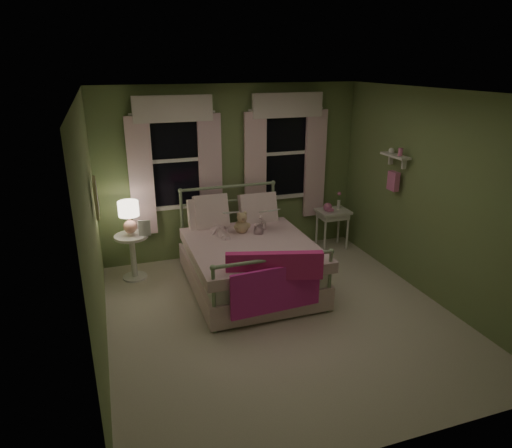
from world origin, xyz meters
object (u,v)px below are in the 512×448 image
object	(u,v)px
child_right	(257,211)
table_lamp	(129,214)
child_left	(219,211)
bed	(248,260)
teddy_bear	(242,224)
nightstand_right	(333,216)
nightstand_left	(133,250)

from	to	relation	value
child_right	table_lamp	size ratio (longest dim) A/B	1.50
child_left	child_right	world-z (taller)	child_left
bed	table_lamp	size ratio (longest dim) A/B	4.50
child_left	child_right	distance (m)	0.56
child_right	table_lamp	xyz separation A→B (m)	(-1.74, 0.28, 0.05)
bed	teddy_bear	bearing A→B (deg)	88.85
teddy_bear	table_lamp	size ratio (longest dim) A/B	0.70
table_lamp	child_left	bearing A→B (deg)	-13.40
nightstand_right	table_lamp	bearing A→B (deg)	-178.08
child_left	nightstand_left	world-z (taller)	child_left
child_right	table_lamp	distance (m)	1.76
child_right	nightstand_right	size ratio (longest dim) A/B	1.06
nightstand_left	table_lamp	xyz separation A→B (m)	(0.00, 0.00, 0.54)
child_right	nightstand_right	world-z (taller)	child_right
child_left	child_right	bearing A→B (deg)	179.87
child_right	table_lamp	bearing A→B (deg)	9.67
bed	nightstand_left	distance (m)	1.62
bed	nightstand_left	bearing A→B (deg)	153.82
child_right	teddy_bear	size ratio (longest dim) A/B	2.13
teddy_bear	nightstand_left	size ratio (longest dim) A/B	0.49
nightstand_left	table_lamp	distance (m)	0.54
child_left	nightstand_right	distance (m)	2.05
teddy_bear	nightstand_right	size ratio (longest dim) A/B	0.50
nightstand_right	child_right	bearing A→B (deg)	-164.74
teddy_bear	nightstand_left	bearing A→B (deg)	163.23
teddy_bear	nightstand_right	distance (m)	1.79
child_right	nightstand_left	world-z (taller)	child_right
child_right	teddy_bear	xyz separation A→B (m)	(-0.28, -0.16, -0.12)
teddy_bear	bed	bearing A→B (deg)	-91.15
child_left	teddy_bear	xyz separation A→B (m)	(0.28, -0.16, -0.17)
teddy_bear	child_left	bearing A→B (deg)	150.50
nightstand_right	teddy_bear	bearing A→B (deg)	-162.19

